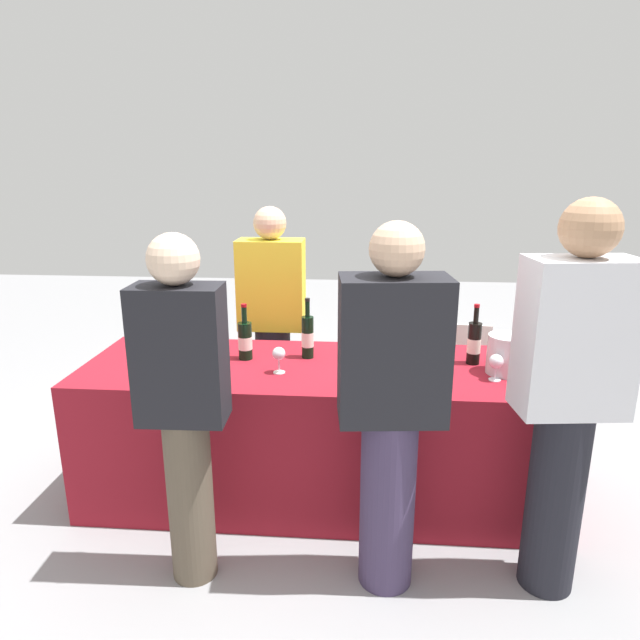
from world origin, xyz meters
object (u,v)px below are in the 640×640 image
at_px(wine_glass_2, 438,355).
at_px(menu_board, 452,375).
at_px(wine_bottle_3, 393,337).
at_px(wine_glass_1, 386,357).
at_px(server_pouring, 272,318).
at_px(wine_bottle_4, 474,343).
at_px(guest_1, 391,404).
at_px(wine_bottle_2, 308,336).
at_px(guest_0, 184,402).
at_px(guest_2, 568,393).
at_px(wine_bottle_0, 174,335).
at_px(wine_bottle_1, 245,340).
at_px(ice_bucket, 507,354).
at_px(wine_glass_0, 279,355).
at_px(wine_glass_3, 496,362).

bearing_deg(wine_glass_2, menu_board, 76.02).
distance_m(wine_bottle_3, wine_glass_1, 0.28).
distance_m(server_pouring, menu_board, 1.32).
height_order(wine_bottle_4, guest_1, guest_1).
relative_size(wine_glass_1, server_pouring, 0.09).
distance_m(wine_bottle_2, guest_0, 0.92).
bearing_deg(wine_glass_1, guest_2, -34.18).
height_order(wine_bottle_3, server_pouring, server_pouring).
bearing_deg(wine_bottle_4, wine_bottle_0, 179.38).
xyz_separation_m(wine_bottle_4, guest_1, (-0.47, -0.75, -0.03)).
xyz_separation_m(server_pouring, guest_2, (1.42, -1.30, 0.08)).
bearing_deg(wine_bottle_1, wine_bottle_4, 1.01).
xyz_separation_m(wine_bottle_2, ice_bucket, (1.03, -0.16, -0.02)).
xyz_separation_m(wine_glass_2, guest_0, (-1.12, -0.60, -0.02)).
relative_size(wine_bottle_0, server_pouring, 0.21).
bearing_deg(wine_bottle_2, wine_bottle_1, -171.86).
relative_size(wine_glass_2, guest_0, 0.09).
height_order(wine_bottle_2, server_pouring, server_pouring).
relative_size(wine_bottle_4, guest_1, 0.21).
height_order(wine_bottle_0, server_pouring, server_pouring).
xyz_separation_m(wine_bottle_3, menu_board, (0.46, 0.77, -0.51)).
bearing_deg(wine_glass_1, wine_glass_0, 178.25).
relative_size(wine_glass_0, menu_board, 0.18).
bearing_deg(ice_bucket, wine_glass_3, -126.06).
bearing_deg(wine_bottle_3, wine_bottle_4, -5.68).
bearing_deg(wine_bottle_3, wine_glass_2, -45.36).
height_order(wine_glass_3, ice_bucket, ice_bucket).
bearing_deg(wine_bottle_1, guest_0, -97.48).
relative_size(wine_glass_3, guest_2, 0.08).
bearing_deg(server_pouring, wine_glass_1, 130.65).
xyz_separation_m(wine_glass_2, menu_board, (0.25, 0.99, -0.49)).
distance_m(wine_bottle_2, wine_glass_1, 0.49).
distance_m(wine_bottle_3, wine_glass_3, 0.56).
distance_m(wine_bottle_0, wine_glass_2, 1.44).
relative_size(wine_bottle_1, guest_1, 0.19).
relative_size(wine_bottle_4, guest_0, 0.21).
distance_m(wine_bottle_1, wine_glass_3, 1.31).
distance_m(wine_bottle_1, guest_1, 1.05).
distance_m(guest_0, guest_1, 0.86).
height_order(wine_glass_1, server_pouring, server_pouring).
bearing_deg(menu_board, wine_glass_2, -97.62).
bearing_deg(wine_glass_1, server_pouring, 130.68).
relative_size(wine_bottle_0, guest_2, 0.19).
height_order(wine_bottle_4, guest_2, guest_2).
relative_size(guest_0, guest_2, 0.92).
relative_size(wine_bottle_2, guest_1, 0.21).
bearing_deg(server_pouring, wine_bottle_4, 153.49).
distance_m(wine_bottle_3, guest_0, 1.22).
height_order(wine_glass_3, server_pouring, server_pouring).
height_order(wine_bottle_4, ice_bucket, wine_bottle_4).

